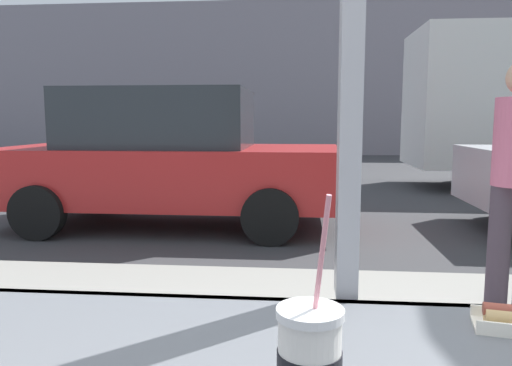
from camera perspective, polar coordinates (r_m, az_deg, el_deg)
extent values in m
plane|color=#38383A|center=(9.17, 5.88, -1.34)|extent=(60.00, 60.00, 0.00)
cube|color=gray|center=(2.97, 7.22, -19.07)|extent=(16.00, 2.80, 0.12)
cube|color=#404245|center=(1.17, 10.58, -13.85)|extent=(2.20, 0.02, 0.02)
cube|color=gray|center=(20.20, 5.67, 11.90)|extent=(28.00, 1.20, 5.98)
cylinder|color=black|center=(0.71, 6.22, -20.36)|extent=(0.09, 0.09, 0.04)
cylinder|color=black|center=(0.68, 6.30, -15.58)|extent=(0.08, 0.08, 0.01)
cylinder|color=white|center=(0.68, 6.31, -14.80)|extent=(0.09, 0.09, 0.01)
cylinder|color=pink|center=(0.65, 7.47, -9.77)|extent=(0.02, 0.04, 0.20)
cube|color=red|center=(6.48, -9.79, 1.00)|extent=(4.34, 1.83, 0.71)
cube|color=#282D33|center=(6.47, -10.97, 7.38)|extent=(2.26, 1.61, 0.73)
cylinder|color=black|center=(7.22, 2.55, -1.10)|extent=(0.64, 0.18, 0.64)
cylinder|color=black|center=(5.42, 1.64, -3.94)|extent=(0.64, 0.18, 0.64)
cylinder|color=black|center=(7.82, -17.55, -0.79)|extent=(0.64, 0.18, 0.64)
cylinder|color=black|center=(6.20, -24.08, -3.15)|extent=(0.64, 0.18, 0.64)
cylinder|color=black|center=(7.84, 27.65, -1.27)|extent=(0.64, 0.18, 0.64)
cylinder|color=black|center=(12.12, 24.33, 2.30)|extent=(0.90, 0.24, 0.90)
cylinder|color=#433743|center=(3.59, 26.38, -6.94)|extent=(0.14, 0.14, 0.84)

